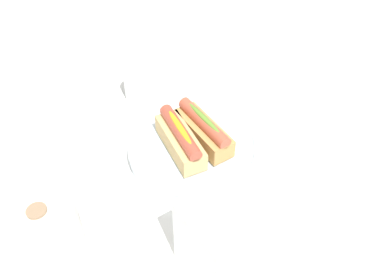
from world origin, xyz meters
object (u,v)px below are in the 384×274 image
serving_bowl (192,149)px  paper_towel_roll (47,236)px  hotdog_front (204,129)px  napkin_box (205,251)px  hotdog_back (180,139)px  water_glass (138,84)px

serving_bowl → paper_towel_roll: (-0.04, 0.33, 0.05)m
hotdog_front → napkin_box: napkin_box is taller
paper_towel_roll → hotdog_front: bearing=-83.8°
serving_bowl → paper_towel_roll: size_ratio=2.04×
napkin_box → hotdog_back: bearing=-24.6°
hotdog_back → paper_towel_roll: size_ratio=1.18×
hotdog_back → paper_towel_roll: bearing=98.7°
hotdog_back → water_glass: bearing=-12.6°
hotdog_front → napkin_box: (-0.22, 0.18, 0.01)m
paper_towel_roll → serving_bowl: bearing=-82.6°
paper_towel_roll → napkin_box: size_ratio=0.89×
hotdog_front → napkin_box: bearing=140.3°
serving_bowl → hotdog_front: 0.05m
water_glass → paper_towel_roll: 0.45m
paper_towel_roll → napkin_box: napkin_box is taller
hotdog_front → hotdog_back: (0.01, 0.05, 0.00)m
water_glass → hotdog_back: bearing=167.4°
water_glass → serving_bowl: bearing=174.1°
hotdog_front → paper_towel_roll: (-0.04, 0.36, 0.00)m
serving_bowl → napkin_box: bearing=145.2°
serving_bowl → water_glass: size_ratio=3.04×
water_glass → napkin_box: (-0.46, 0.18, 0.04)m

